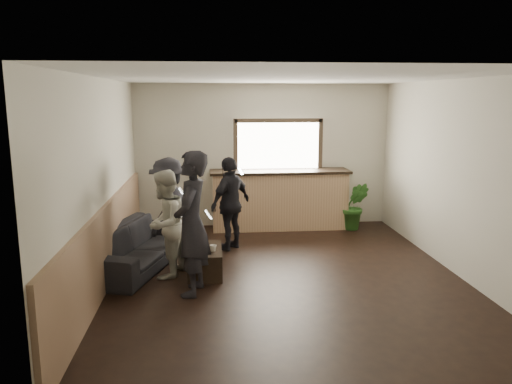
{
  "coord_description": "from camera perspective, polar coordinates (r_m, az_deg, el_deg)",
  "views": [
    {
      "loc": [
        -1.05,
        -6.78,
        2.55
      ],
      "look_at": [
        -0.38,
        0.4,
        1.17
      ],
      "focal_mm": 35.0,
      "sensor_mm": 36.0,
      "label": 1
    }
  ],
  "objects": [
    {
      "name": "person_b",
      "position": [
        7.21,
        -10.38,
        -3.61
      ],
      "size": [
        0.8,
        0.9,
        1.54
      ],
      "rotation": [
        0.0,
        0.0,
        -1.91
      ],
      "color": "beige",
      "rests_on": "ground"
    },
    {
      "name": "person_d",
      "position": [
        8.38,
        -2.93,
        -1.31
      ],
      "size": [
        0.9,
        0.94,
        1.57
      ],
      "rotation": [
        0.0,
        0.0,
        -2.31
      ],
      "color": "black",
      "rests_on": "ground"
    },
    {
      "name": "sofa",
      "position": [
        7.8,
        -13.31,
        -6.02
      ],
      "size": [
        1.5,
        2.38,
        0.65
      ],
      "primitive_type": "imported",
      "rotation": [
        0.0,
        0.0,
        1.26
      ],
      "color": "black",
      "rests_on": "ground"
    },
    {
      "name": "potted_plant",
      "position": [
        9.84,
        11.22,
        -1.58
      ],
      "size": [
        0.59,
        0.51,
        0.93
      ],
      "primitive_type": "imported",
      "rotation": [
        0.0,
        0.0,
        -0.22
      ],
      "color": "#2D6623",
      "rests_on": "ground"
    },
    {
      "name": "cup_b",
      "position": [
        7.15,
        -4.91,
        -6.41
      ],
      "size": [
        0.13,
        0.13,
        0.09
      ],
      "primitive_type": "imported",
      "rotation": [
        0.0,
        0.0,
        2.66
      ],
      "color": "silver",
      "rests_on": "coffee_table"
    },
    {
      "name": "room_shell",
      "position": [
        6.87,
        -2.68,
        1.8
      ],
      "size": [
        5.01,
        6.01,
        2.8
      ],
      "color": "silver",
      "rests_on": "ground"
    },
    {
      "name": "person_c",
      "position": [
        7.91,
        -9.94,
        -1.98
      ],
      "size": [
        0.9,
        1.19,
        1.63
      ],
      "rotation": [
        0.0,
        0.0,
        -1.89
      ],
      "color": "black",
      "rests_on": "ground"
    },
    {
      "name": "coffee_table",
      "position": [
        7.36,
        -5.82,
        -7.86
      ],
      "size": [
        0.49,
        0.87,
        0.39
      ],
      "primitive_type": "cube",
      "rotation": [
        0.0,
        0.0,
        -0.0
      ],
      "color": "black",
      "rests_on": "ground"
    },
    {
      "name": "bar_counter",
      "position": [
        9.76,
        2.7,
        -0.43
      ],
      "size": [
        2.7,
        0.68,
        2.13
      ],
      "color": "tan",
      "rests_on": "ground"
    },
    {
      "name": "cup_a",
      "position": [
        7.45,
        -6.9,
        -5.71
      ],
      "size": [
        0.17,
        0.17,
        0.1
      ],
      "primitive_type": "imported",
      "rotation": [
        0.0,
        0.0,
        0.56
      ],
      "color": "silver",
      "rests_on": "coffee_table"
    },
    {
      "name": "person_a",
      "position": [
        6.47,
        -7.36,
        -3.61
      ],
      "size": [
        0.57,
        0.76,
        1.88
      ],
      "rotation": [
        0.0,
        0.0,
        -1.76
      ],
      "color": "black",
      "rests_on": "ground"
    },
    {
      "name": "ground",
      "position": [
        7.32,
        3.28,
        -9.54
      ],
      "size": [
        5.0,
        6.0,
        0.01
      ],
      "primitive_type": "cube",
      "color": "black"
    }
  ]
}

